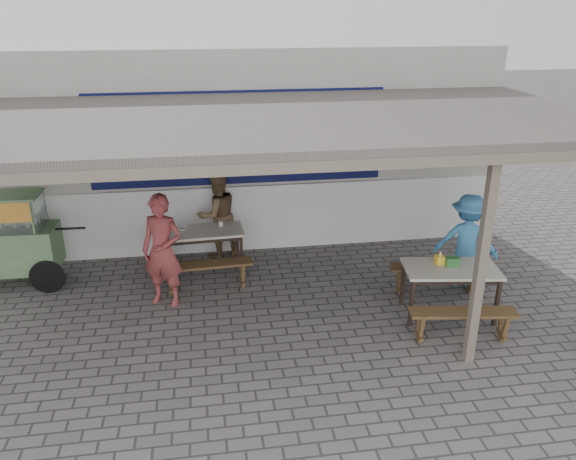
{
  "coord_description": "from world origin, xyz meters",
  "views": [
    {
      "loc": [
        -0.81,
        -6.44,
        4.17
      ],
      "look_at": [
        0.33,
        0.9,
        1.17
      ],
      "focal_mm": 35.0,
      "sensor_mm": 36.0,
      "label": 1
    }
  ],
  "objects_px": {
    "bench_left_wall": "(201,239)",
    "table_right": "(451,273)",
    "condiment_jar": "(221,223)",
    "bench_right_street": "(462,319)",
    "patron_street_side": "(163,251)",
    "bench_left_street": "(206,270)",
    "donation_box": "(452,261)",
    "vendor_cart": "(12,237)",
    "tissue_box": "(440,260)",
    "patron_wall_side": "(218,215)",
    "patron_right_table": "(467,241)",
    "table_left": "(202,235)",
    "condiment_bowl": "(183,228)",
    "bench_right_wall": "(436,273)"
  },
  "relations": [
    {
      "from": "bench_left_street",
      "to": "bench_right_wall",
      "type": "distance_m",
      "value": 3.55
    },
    {
      "from": "bench_left_wall",
      "to": "table_left",
      "type": "bearing_deg",
      "value": -90.0
    },
    {
      "from": "patron_street_side",
      "to": "patron_right_table",
      "type": "height_order",
      "value": "patron_street_side"
    },
    {
      "from": "bench_left_wall",
      "to": "condiment_jar",
      "type": "relative_size",
      "value": 17.24
    },
    {
      "from": "vendor_cart",
      "to": "tissue_box",
      "type": "relative_size",
      "value": 15.93
    },
    {
      "from": "table_left",
      "to": "bench_right_street",
      "type": "relative_size",
      "value": 0.95
    },
    {
      "from": "patron_street_side",
      "to": "bench_right_wall",
      "type": "bearing_deg",
      "value": 18.53
    },
    {
      "from": "bench_left_wall",
      "to": "patron_right_table",
      "type": "distance_m",
      "value": 4.45
    },
    {
      "from": "patron_street_side",
      "to": "table_left",
      "type": "bearing_deg",
      "value": 81.65
    },
    {
      "from": "vendor_cart",
      "to": "patron_wall_side",
      "type": "distance_m",
      "value": 3.26
    },
    {
      "from": "patron_street_side",
      "to": "patron_wall_side",
      "type": "bearing_deg",
      "value": 84.57
    },
    {
      "from": "patron_street_side",
      "to": "donation_box",
      "type": "bearing_deg",
      "value": 9.98
    },
    {
      "from": "bench_right_street",
      "to": "tissue_box",
      "type": "distance_m",
      "value": 0.96
    },
    {
      "from": "table_left",
      "to": "bench_left_street",
      "type": "xyz_separation_m",
      "value": [
        0.04,
        -0.63,
        -0.33
      ]
    },
    {
      "from": "vendor_cart",
      "to": "condiment_bowl",
      "type": "height_order",
      "value": "vendor_cart"
    },
    {
      "from": "patron_street_side",
      "to": "patron_wall_side",
      "type": "distance_m",
      "value": 1.8
    },
    {
      "from": "bench_left_wall",
      "to": "patron_wall_side",
      "type": "bearing_deg",
      "value": -0.74
    },
    {
      "from": "bench_right_street",
      "to": "vendor_cart",
      "type": "bearing_deg",
      "value": 165.52
    },
    {
      "from": "tissue_box",
      "to": "bench_left_wall",
      "type": "bearing_deg",
      "value": 144.44
    },
    {
      "from": "bench_right_street",
      "to": "patron_street_side",
      "type": "height_order",
      "value": "patron_street_side"
    },
    {
      "from": "table_left",
      "to": "condiment_jar",
      "type": "xyz_separation_m",
      "value": [
        0.31,
        0.17,
        0.12
      ]
    },
    {
      "from": "table_right",
      "to": "patron_right_table",
      "type": "bearing_deg",
      "value": 61.88
    },
    {
      "from": "donation_box",
      "to": "condiment_jar",
      "type": "relative_size",
      "value": 2.28
    },
    {
      "from": "bench_right_street",
      "to": "condiment_jar",
      "type": "xyz_separation_m",
      "value": [
        -3.02,
        2.76,
        0.46
      ]
    },
    {
      "from": "table_right",
      "to": "bench_right_street",
      "type": "xyz_separation_m",
      "value": [
        -0.1,
        -0.67,
        -0.33
      ]
    },
    {
      "from": "condiment_bowl",
      "to": "donation_box",
      "type": "bearing_deg",
      "value": -27.48
    },
    {
      "from": "table_left",
      "to": "bench_left_wall",
      "type": "relative_size",
      "value": 0.94
    },
    {
      "from": "tissue_box",
      "to": "bench_left_street",
      "type": "bearing_deg",
      "value": 160.84
    },
    {
      "from": "patron_wall_side",
      "to": "patron_right_table",
      "type": "height_order",
      "value": "patron_wall_side"
    },
    {
      "from": "bench_left_wall",
      "to": "table_right",
      "type": "distance_m",
      "value": 4.31
    },
    {
      "from": "vendor_cart",
      "to": "condiment_jar",
      "type": "distance_m",
      "value": 3.24
    },
    {
      "from": "donation_box",
      "to": "vendor_cart",
      "type": "bearing_deg",
      "value": 163.55
    },
    {
      "from": "bench_right_street",
      "to": "donation_box",
      "type": "relative_size",
      "value": 7.52
    },
    {
      "from": "bench_left_street",
      "to": "patron_right_table",
      "type": "distance_m",
      "value": 4.07
    },
    {
      "from": "condiment_bowl",
      "to": "patron_wall_side",
      "type": "bearing_deg",
      "value": 42.78
    },
    {
      "from": "bench_right_wall",
      "to": "donation_box",
      "type": "relative_size",
      "value": 7.52
    },
    {
      "from": "table_right",
      "to": "condiment_bowl",
      "type": "relative_size",
      "value": 8.04
    },
    {
      "from": "table_left",
      "to": "patron_street_side",
      "type": "height_order",
      "value": "patron_street_side"
    },
    {
      "from": "bench_left_wall",
      "to": "patron_right_table",
      "type": "xyz_separation_m",
      "value": [
        4.1,
        -1.69,
        0.42
      ]
    },
    {
      "from": "patron_right_table",
      "to": "donation_box",
      "type": "bearing_deg",
      "value": 79.34
    },
    {
      "from": "patron_right_table",
      "to": "donation_box",
      "type": "relative_size",
      "value": 7.94
    },
    {
      "from": "bench_right_street",
      "to": "bench_left_street",
      "type": "bearing_deg",
      "value": 157.39
    },
    {
      "from": "vendor_cart",
      "to": "condiment_jar",
      "type": "bearing_deg",
      "value": 4.5
    },
    {
      "from": "bench_left_street",
      "to": "patron_street_side",
      "type": "xyz_separation_m",
      "value": [
        -0.61,
        -0.32,
        0.51
      ]
    },
    {
      "from": "bench_right_wall",
      "to": "condiment_bowl",
      "type": "bearing_deg",
      "value": 168.89
    },
    {
      "from": "table_left",
      "to": "vendor_cart",
      "type": "xyz_separation_m",
      "value": [
        -2.92,
        0.02,
        0.15
      ]
    },
    {
      "from": "donation_box",
      "to": "condiment_jar",
      "type": "bearing_deg",
      "value": 147.17
    },
    {
      "from": "tissue_box",
      "to": "table_right",
      "type": "bearing_deg",
      "value": -54.3
    },
    {
      "from": "condiment_bowl",
      "to": "vendor_cart",
      "type": "bearing_deg",
      "value": -178.32
    },
    {
      "from": "table_left",
      "to": "donation_box",
      "type": "xyz_separation_m",
      "value": [
        3.46,
        -1.86,
        0.15
      ]
    }
  ]
}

